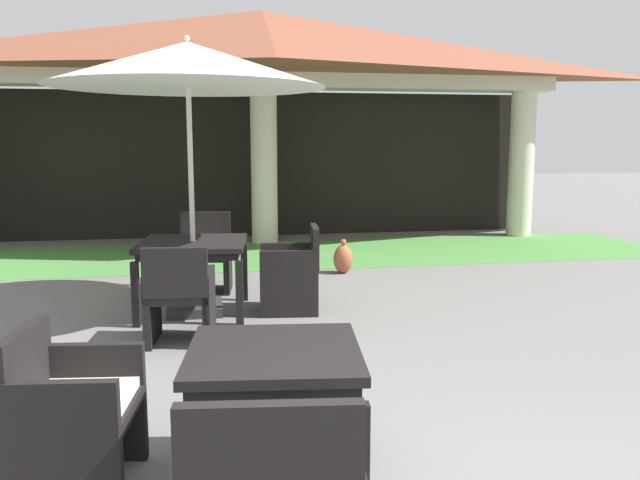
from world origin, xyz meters
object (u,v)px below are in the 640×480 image
at_px(patio_chair_mid_left_north, 204,255).
at_px(patio_chair_mid_left_east, 292,272).
at_px(patio_chair_near_foreground_west, 72,411).
at_px(patio_umbrella_mid_left, 188,67).
at_px(patio_table_near_foreground, 274,368).
at_px(terracotta_urn, 343,259).
at_px(patio_table_mid_left, 193,250).
at_px(patio_chair_mid_left_south, 180,297).

height_order(patio_chair_mid_left_north, patio_chair_mid_left_east, patio_chair_mid_left_north).
xyz_separation_m(patio_chair_near_foreground_west, patio_umbrella_mid_left, (0.55, 3.32, 2.04)).
distance_m(patio_table_near_foreground, patio_umbrella_mid_left, 3.92).
bearing_deg(patio_chair_near_foreground_west, terracotta_urn, 160.47).
relative_size(patio_table_mid_left, patio_chair_mid_left_east, 1.30).
xyz_separation_m(patio_chair_mid_left_north, patio_chair_mid_left_east, (0.89, -1.10, -0.00)).
distance_m(patio_chair_mid_left_south, terracotta_urn, 3.36).
xyz_separation_m(patio_chair_near_foreground_west, terracotta_urn, (2.46, 5.00, -0.21)).
bearing_deg(patio_chair_mid_left_north, patio_table_near_foreground, 100.60).
xyz_separation_m(patio_chair_near_foreground_west, patio_chair_mid_left_south, (0.44, 2.32, 0.00)).
bearing_deg(patio_table_near_foreground, patio_chair_near_foreground_west, 173.34).
distance_m(patio_umbrella_mid_left, terracotta_urn, 3.40).
bearing_deg(terracotta_urn, patio_chair_near_foreground_west, -116.19).
xyz_separation_m(patio_table_mid_left, terracotta_urn, (1.91, 1.68, -0.46)).
xyz_separation_m(patio_table_mid_left, patio_chair_mid_left_north, (0.11, 1.00, -0.23)).
distance_m(patio_table_near_foreground, patio_chair_mid_left_north, 4.45).
xyz_separation_m(patio_table_near_foreground, patio_umbrella_mid_left, (-0.46, 3.43, 1.84)).
xyz_separation_m(patio_table_near_foreground, patio_chair_near_foreground_west, (-1.01, 0.12, -0.20)).
bearing_deg(patio_umbrella_mid_left, patio_table_mid_left, -63.43).
bearing_deg(patio_chair_mid_left_east, terracotta_urn, -21.11).
height_order(patio_table_mid_left, terracotta_urn, patio_table_mid_left).
height_order(patio_table_near_foreground, patio_chair_near_foreground_west, patio_chair_near_foreground_west).
relative_size(patio_umbrella_mid_left, patio_chair_mid_left_east, 3.12).
height_order(patio_table_mid_left, patio_chair_mid_left_north, patio_chair_mid_left_north).
bearing_deg(patio_chair_mid_left_east, patio_umbrella_mid_left, 90.00).
height_order(patio_table_near_foreground, patio_table_mid_left, patio_table_mid_left).
bearing_deg(patio_chair_mid_left_east, patio_table_near_foreground, 176.94).
distance_m(patio_chair_mid_left_east, patio_chair_mid_left_south, 1.41).
xyz_separation_m(patio_umbrella_mid_left, terracotta_urn, (1.91, 1.68, -2.25)).
bearing_deg(patio_table_mid_left, patio_umbrella_mid_left, 116.57).
xyz_separation_m(patio_chair_near_foreground_west, patio_table_mid_left, (0.55, 3.32, 0.25)).
relative_size(patio_table_mid_left, terracotta_urn, 2.51).
xyz_separation_m(patio_table_near_foreground, terracotta_urn, (1.45, 5.12, -0.41)).
distance_m(patio_chair_mid_left_east, terracotta_urn, 2.02).
height_order(patio_chair_near_foreground_west, patio_chair_mid_left_south, patio_chair_mid_left_south).
xyz_separation_m(patio_umbrella_mid_left, patio_chair_mid_left_south, (-0.11, -0.99, -2.04)).
xyz_separation_m(patio_chair_mid_left_north, terracotta_urn, (1.80, 0.69, -0.22)).
bearing_deg(patio_table_near_foreground, patio_chair_mid_left_south, 102.96).
bearing_deg(terracotta_urn, patio_table_near_foreground, -105.86).
height_order(patio_chair_mid_left_north, patio_chair_mid_left_south, patio_chair_mid_left_north).
xyz_separation_m(patio_table_near_foreground, patio_table_mid_left, (-0.46, 3.43, 0.04)).
bearing_deg(patio_chair_mid_left_south, patio_table_near_foreground, -70.96).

